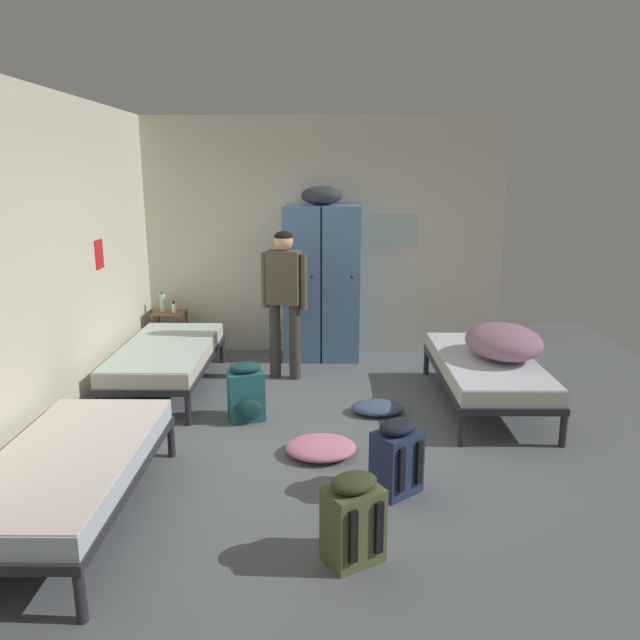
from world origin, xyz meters
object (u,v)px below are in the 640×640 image
person_traveler (284,291)px  backpack_olive (352,519)px  bed_left_rear (166,355)px  clothes_pile_denim (377,408)px  bed_left_front (69,467)px  water_bottle (163,302)px  bedding_heap (503,341)px  clothes_pile_pink (321,447)px  bed_right (486,368)px  backpack_navy (396,458)px  backpack_teal (246,393)px  shelf_unit (170,330)px  locker_bank (321,280)px  lotion_bottle (174,308)px

person_traveler → backpack_olive: bearing=-79.4°
bed_left_rear → clothes_pile_denim: (2.15, -0.63, -0.32)m
bed_left_front → person_traveler: size_ratio=1.17×
person_traveler → bed_left_front: bearing=-113.0°
backpack_olive → water_bottle: bearing=118.1°
bedding_heap → backpack_olive: 2.92m
clothes_pile_denim → clothes_pile_pink: size_ratio=0.87×
bed_right → backpack_navy: 1.97m
bed_left_rear → backpack_teal: size_ratio=3.45×
backpack_navy → bed_right: bearing=57.5°
shelf_unit → backpack_navy: 4.02m
clothes_pile_pink → person_traveler: bearing=102.3°
locker_bank → shelf_unit: size_ratio=3.63×
shelf_unit → backpack_teal: size_ratio=1.04×
person_traveler → clothes_pile_denim: 1.66m
bedding_heap → person_traveler: 2.32m
backpack_teal → bedding_heap: bearing=8.9°
shelf_unit → lotion_bottle: (0.07, -0.04, 0.29)m
locker_bank → bed_right: 2.31m
clothes_pile_denim → backpack_olive: bearing=-98.5°
bed_left_front → lotion_bottle: lotion_bottle is taller
lotion_bottle → clothes_pile_denim: bearing=-36.7°
backpack_olive → shelf_unit: bearing=117.4°
locker_bank → bedding_heap: size_ratio=2.33×
clothes_pile_denim → backpack_teal: bearing=-172.7°
locker_bank → backpack_teal: size_ratio=3.76×
bed_right → bed_left_front: 3.81m
shelf_unit → bed_right: (3.46, -1.56, 0.04)m
water_bottle → person_traveler: bearing=-27.0°
bed_left_front → backpack_navy: bearing=10.3°
backpack_teal → shelf_unit: bearing=121.3°
locker_bank → backpack_teal: (-0.68, -1.93, -0.71)m
water_bottle → clothes_pile_pink: bearing=-53.8°
bedding_heap → backpack_navy: bedding_heap is taller
person_traveler → backpack_teal: (-0.28, -1.17, -0.72)m
shelf_unit → bed_left_front: size_ratio=0.30×
bedding_heap → locker_bank: bearing=138.7°
bed_left_front → person_traveler: bearing=67.0°
locker_bank → clothes_pile_denim: (0.54, -1.77, -0.91)m
backpack_navy → locker_bank: bearing=99.8°
locker_bank → lotion_bottle: (-1.78, -0.04, -0.34)m
bedding_heap → water_bottle: bearing=156.9°
lotion_bottle → backpack_olive: size_ratio=0.25×
bed_left_front → clothes_pile_denim: size_ratio=3.83×
bed_left_front → backpack_navy: backpack_navy is taller
backpack_teal → clothes_pile_denim: 1.25m
lotion_bottle → shelf_unit: bearing=150.3°
shelf_unit → bed_left_front: shelf_unit is taller
bed_left_rear → clothes_pile_denim: bearing=-16.3°
clothes_pile_pink → locker_bank: bearing=90.4°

